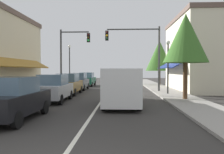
{
  "coord_description": "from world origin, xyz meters",
  "views": [
    {
      "loc": [
        1.36,
        -3.36,
        2.03
      ],
      "look_at": [
        0.51,
        15.9,
        1.47
      ],
      "focal_mm": 36.25,
      "sensor_mm": 36.0,
      "label": 1
    }
  ],
  "objects_px": {
    "parked_car_far_left": "(78,81)",
    "street_lamp_right_mid": "(168,58)",
    "parked_car_second_left": "(54,88)",
    "van_in_lane": "(122,86)",
    "street_lamp_left_far": "(70,59)",
    "tree_right_far": "(159,56)",
    "tree_right_near": "(186,38)",
    "parked_car_third_left": "(68,84)",
    "traffic_signal_left_corner": "(70,51)",
    "parked_car_distant_left": "(87,79)",
    "parked_car_nearest_left": "(13,99)",
    "traffic_signal_mast_arm": "(141,48)"
  },
  "relations": [
    {
      "from": "parked_car_second_left",
      "to": "parked_car_third_left",
      "type": "xyz_separation_m",
      "value": [
        -0.1,
        4.39,
        0.0
      ]
    },
    {
      "from": "parked_car_nearest_left",
      "to": "tree_right_near",
      "type": "distance_m",
      "value": 11.25
    },
    {
      "from": "traffic_signal_left_corner",
      "to": "tree_right_far",
      "type": "distance_m",
      "value": 13.01
    },
    {
      "from": "parked_car_far_left",
      "to": "street_lamp_right_mid",
      "type": "xyz_separation_m",
      "value": [
        8.37,
        -4.66,
        2.18
      ]
    },
    {
      "from": "street_lamp_right_mid",
      "to": "street_lamp_left_far",
      "type": "height_order",
      "value": "street_lamp_left_far"
    },
    {
      "from": "parked_car_second_left",
      "to": "tree_right_near",
      "type": "relative_size",
      "value": 0.71
    },
    {
      "from": "parked_car_distant_left",
      "to": "tree_right_far",
      "type": "xyz_separation_m",
      "value": [
        9.54,
        1.36,
        3.13
      ]
    },
    {
      "from": "street_lamp_left_far",
      "to": "tree_right_far",
      "type": "height_order",
      "value": "tree_right_far"
    },
    {
      "from": "street_lamp_left_far",
      "to": "tree_right_far",
      "type": "distance_m",
      "value": 11.9
    },
    {
      "from": "parked_car_third_left",
      "to": "street_lamp_right_mid",
      "type": "distance_m",
      "value": 8.59
    },
    {
      "from": "parked_car_distant_left",
      "to": "traffic_signal_mast_arm",
      "type": "relative_size",
      "value": 0.68
    },
    {
      "from": "parked_car_second_left",
      "to": "tree_right_far",
      "type": "bearing_deg",
      "value": 58.81
    },
    {
      "from": "tree_right_far",
      "to": "street_lamp_left_far",
      "type": "bearing_deg",
      "value": -162.5
    },
    {
      "from": "parked_car_nearest_left",
      "to": "traffic_signal_mast_arm",
      "type": "distance_m",
      "value": 14.03
    },
    {
      "from": "traffic_signal_mast_arm",
      "to": "parked_car_far_left",
      "type": "bearing_deg",
      "value": 159.64
    },
    {
      "from": "van_in_lane",
      "to": "parked_car_nearest_left",
      "type": "bearing_deg",
      "value": -137.68
    },
    {
      "from": "tree_right_near",
      "to": "tree_right_far",
      "type": "relative_size",
      "value": 0.96
    },
    {
      "from": "parked_car_second_left",
      "to": "street_lamp_left_far",
      "type": "xyz_separation_m",
      "value": [
        -1.89,
        12.58,
        2.54
      ]
    },
    {
      "from": "parked_car_second_left",
      "to": "parked_car_far_left",
      "type": "relative_size",
      "value": 1.0
    },
    {
      "from": "traffic_signal_mast_arm",
      "to": "tree_right_near",
      "type": "bearing_deg",
      "value": -66.74
    },
    {
      "from": "parked_car_distant_left",
      "to": "street_lamp_left_far",
      "type": "bearing_deg",
      "value": -127.62
    },
    {
      "from": "parked_car_third_left",
      "to": "traffic_signal_mast_arm",
      "type": "xyz_separation_m",
      "value": [
        6.29,
        2.32,
        3.27
      ]
    },
    {
      "from": "parked_car_second_left",
      "to": "parked_car_far_left",
      "type": "height_order",
      "value": "same"
    },
    {
      "from": "parked_car_second_left",
      "to": "traffic_signal_mast_arm",
      "type": "bearing_deg",
      "value": 46.46
    },
    {
      "from": "parked_car_distant_left",
      "to": "traffic_signal_mast_arm",
      "type": "height_order",
      "value": "traffic_signal_mast_arm"
    },
    {
      "from": "traffic_signal_mast_arm",
      "to": "street_lamp_left_far",
      "type": "height_order",
      "value": "traffic_signal_mast_arm"
    },
    {
      "from": "street_lamp_right_mid",
      "to": "street_lamp_left_far",
      "type": "distance_m",
      "value": 13.0
    },
    {
      "from": "van_in_lane",
      "to": "street_lamp_right_mid",
      "type": "xyz_separation_m",
      "value": [
        3.81,
        5.87,
        1.91
      ]
    },
    {
      "from": "van_in_lane",
      "to": "street_lamp_right_mid",
      "type": "distance_m",
      "value": 7.26
    },
    {
      "from": "traffic_signal_mast_arm",
      "to": "street_lamp_left_far",
      "type": "relative_size",
      "value": 1.19
    },
    {
      "from": "street_lamp_right_mid",
      "to": "street_lamp_left_far",
      "type": "bearing_deg",
      "value": 141.03
    },
    {
      "from": "tree_right_far",
      "to": "parked_car_third_left",
      "type": "bearing_deg",
      "value": -129.05
    },
    {
      "from": "street_lamp_left_far",
      "to": "parked_car_far_left",
      "type": "bearing_deg",
      "value": -63.68
    },
    {
      "from": "parked_car_third_left",
      "to": "tree_right_near",
      "type": "distance_m",
      "value": 9.98
    },
    {
      "from": "parked_car_nearest_left",
      "to": "van_in_lane",
      "type": "relative_size",
      "value": 0.8
    },
    {
      "from": "traffic_signal_mast_arm",
      "to": "tree_right_far",
      "type": "relative_size",
      "value": 1.01
    },
    {
      "from": "parked_car_third_left",
      "to": "traffic_signal_mast_arm",
      "type": "bearing_deg",
      "value": 20.04
    },
    {
      "from": "parked_car_nearest_left",
      "to": "parked_car_distant_left",
      "type": "bearing_deg",
      "value": 91.18
    },
    {
      "from": "parked_car_third_left",
      "to": "traffic_signal_left_corner",
      "type": "relative_size",
      "value": 0.67
    },
    {
      "from": "traffic_signal_left_corner",
      "to": "parked_car_far_left",
      "type": "bearing_deg",
      "value": 55.99
    },
    {
      "from": "parked_car_far_left",
      "to": "street_lamp_right_mid",
      "type": "bearing_deg",
      "value": -29.32
    },
    {
      "from": "parked_car_third_left",
      "to": "tree_right_near",
      "type": "relative_size",
      "value": 0.71
    },
    {
      "from": "parked_car_far_left",
      "to": "van_in_lane",
      "type": "relative_size",
      "value": 0.79
    },
    {
      "from": "parked_car_third_left",
      "to": "tree_right_far",
      "type": "height_order",
      "value": "tree_right_far"
    },
    {
      "from": "parked_car_second_left",
      "to": "parked_car_distant_left",
      "type": "relative_size",
      "value": 1.0
    },
    {
      "from": "van_in_lane",
      "to": "tree_right_near",
      "type": "bearing_deg",
      "value": 29.53
    },
    {
      "from": "street_lamp_right_mid",
      "to": "tree_right_far",
      "type": "relative_size",
      "value": 0.74
    },
    {
      "from": "parked_car_distant_left",
      "to": "parked_car_far_left",
      "type": "bearing_deg",
      "value": -89.16
    },
    {
      "from": "parked_car_second_left",
      "to": "street_lamp_right_mid",
      "type": "bearing_deg",
      "value": 27.32
    },
    {
      "from": "parked_car_second_left",
      "to": "van_in_lane",
      "type": "distance_m",
      "value": 4.65
    }
  ]
}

